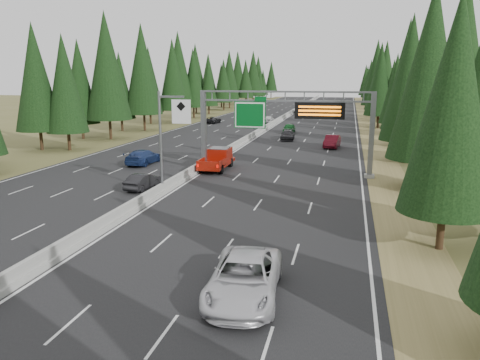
% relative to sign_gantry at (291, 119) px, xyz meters
% --- Properties ---
extents(road, '(32.00, 260.00, 0.08)m').
position_rel_sign_gantry_xyz_m(road, '(-8.92, 45.12, -5.23)').
color(road, black).
rests_on(road, ground).
extents(shoulder_right, '(3.60, 260.00, 0.06)m').
position_rel_sign_gantry_xyz_m(shoulder_right, '(8.88, 45.12, -5.24)').
color(shoulder_right, olive).
rests_on(shoulder_right, ground).
extents(shoulder_left, '(3.60, 260.00, 0.06)m').
position_rel_sign_gantry_xyz_m(shoulder_left, '(-26.72, 45.12, -5.24)').
color(shoulder_left, brown).
rests_on(shoulder_left, ground).
extents(median_barrier, '(0.70, 260.00, 0.85)m').
position_rel_sign_gantry_xyz_m(median_barrier, '(-8.92, 45.12, -4.85)').
color(median_barrier, gray).
rests_on(median_barrier, road).
extents(sign_gantry, '(16.75, 0.98, 7.80)m').
position_rel_sign_gantry_xyz_m(sign_gantry, '(0.00, 0.00, 0.00)').
color(sign_gantry, slate).
rests_on(sign_gantry, road).
extents(hov_sign_pole, '(2.80, 0.50, 8.00)m').
position_rel_sign_gantry_xyz_m(hov_sign_pole, '(-8.33, -9.92, -0.54)').
color(hov_sign_pole, slate).
rests_on(hov_sign_pole, road).
extents(tree_row_right, '(11.79, 242.05, 18.98)m').
position_rel_sign_gantry_xyz_m(tree_row_right, '(13.30, 38.79, 4.00)').
color(tree_row_right, black).
rests_on(tree_row_right, ground).
extents(tree_row_left, '(12.12, 245.45, 18.91)m').
position_rel_sign_gantry_xyz_m(tree_row_left, '(-30.93, 32.91, 4.35)').
color(tree_row_left, black).
rests_on(tree_row_left, ground).
extents(silver_minivan, '(3.29, 6.35, 1.71)m').
position_rel_sign_gantry_xyz_m(silver_minivan, '(1.28, -25.77, -4.33)').
color(silver_minivan, silver).
rests_on(silver_minivan, road).
extents(red_pickup, '(2.25, 6.30, 2.05)m').
position_rel_sign_gantry_xyz_m(red_pickup, '(-7.42, 1.10, -4.05)').
color(red_pickup, black).
rests_on(red_pickup, road).
extents(car_ahead_green, '(1.93, 4.55, 1.53)m').
position_rel_sign_gantry_xyz_m(car_ahead_green, '(-4.36, 33.57, -4.42)').
color(car_ahead_green, '#166325').
rests_on(car_ahead_green, road).
extents(car_ahead_dkred, '(2.17, 5.06, 1.62)m').
position_rel_sign_gantry_xyz_m(car_ahead_dkred, '(3.20, 18.28, -4.38)').
color(car_ahead_dkred, '#540C16').
rests_on(car_ahead_dkred, road).
extents(car_ahead_dkgrey, '(2.23, 4.88, 1.38)m').
position_rel_sign_gantry_xyz_m(car_ahead_dkgrey, '(-3.45, 24.72, -4.50)').
color(car_ahead_dkgrey, black).
rests_on(car_ahead_dkgrey, road).
extents(car_ahead_white, '(2.78, 5.66, 1.55)m').
position_rel_sign_gantry_xyz_m(car_ahead_white, '(-1.13, 77.51, -4.41)').
color(car_ahead_white, white).
rests_on(car_ahead_white, road).
extents(car_ahead_far, '(1.84, 4.11, 1.37)m').
position_rel_sign_gantry_xyz_m(car_ahead_far, '(-7.42, 75.91, -4.50)').
color(car_ahead_far, black).
rests_on(car_ahead_far, road).
extents(car_onc_near, '(1.77, 4.07, 1.30)m').
position_rel_sign_gantry_xyz_m(car_onc_near, '(-11.12, -8.72, -4.54)').
color(car_onc_near, black).
rests_on(car_onc_near, road).
extents(car_onc_blue, '(2.32, 5.44, 1.56)m').
position_rel_sign_gantry_xyz_m(car_onc_blue, '(-15.84, 1.75, -4.41)').
color(car_onc_blue, navy).
rests_on(car_onc_blue, road).
extents(car_onc_white, '(1.85, 4.47, 1.51)m').
position_rel_sign_gantry_xyz_m(car_onc_white, '(-10.42, 49.29, -4.43)').
color(car_onc_white, silver).
rests_on(car_onc_white, road).
extents(car_onc_far, '(2.63, 4.91, 1.31)m').
position_rel_sign_gantry_xyz_m(car_onc_far, '(-21.22, 46.27, -4.53)').
color(car_onc_far, black).
rests_on(car_onc_far, road).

